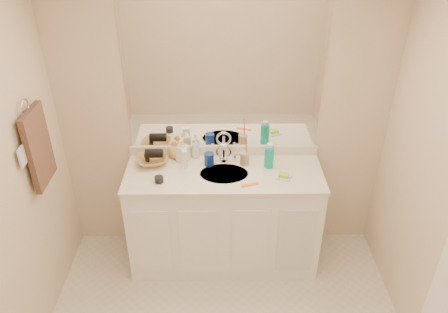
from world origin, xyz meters
The scene contains 24 objects.
wall_back centered at (0.00, 1.30, 1.20)m, with size 2.60×0.02×2.40m, color beige.
vanity_cabinet centered at (0.00, 1.02, 0.42)m, with size 1.50×0.55×0.85m, color white.
countertop centered at (0.00, 1.02, 0.86)m, with size 1.52×0.57×0.03m, color white.
backsplash centered at (0.00, 1.29, 0.92)m, with size 1.52×0.03×0.08m, color white.
sink_basin centered at (0.00, 1.00, 0.87)m, with size 0.37×0.37×0.02m, color silver.
faucet centered at (0.00, 1.18, 0.94)m, with size 0.02×0.02×0.11m, color silver.
mirror centered at (0.00, 1.29, 1.56)m, with size 1.48×0.01×1.20m, color white.
blue_mug centered at (-0.12, 1.13, 0.93)m, with size 0.08×0.08×0.10m, color navy.
tan_cup centered at (0.16, 1.14, 0.93)m, with size 0.07×0.07×0.10m, color tan.
toothbrush centered at (0.17, 1.14, 1.03)m, with size 0.01×0.01×0.19m, color #F7416D.
mouthwash_bottle centered at (0.35, 1.10, 0.97)m, with size 0.07×0.07×0.17m, color #0EA893.
soap_dish centered at (0.45, 0.94, 0.89)m, with size 0.10×0.08×0.01m, color white.
green_soap centered at (0.45, 0.94, 0.90)m, with size 0.08×0.05×0.03m, color #90DB35.
orange_comb centered at (0.19, 0.85, 0.88)m, with size 0.13×0.03×0.01m, color orange.
dark_jar centered at (-0.48, 0.89, 0.90)m, with size 0.07×0.07×0.05m, color black.
extra_white_bottle centered at (-0.31, 1.10, 0.95)m, with size 0.05×0.05×0.15m, color white.
soap_bottle_white centered at (-0.23, 1.25, 0.96)m, with size 0.06×0.07×0.17m, color white.
soap_bottle_cream centered at (-0.33, 1.20, 0.98)m, with size 0.09×0.09×0.19m, color #FFF2CF.
soap_bottle_yellow centered at (-0.39, 1.25, 0.96)m, with size 0.12×0.12×0.15m, color #E0B157.
wicker_basket centered at (-0.57, 1.16, 0.91)m, with size 0.24×0.24×0.06m, color #B48348.
hair_dryer centered at (-0.55, 1.16, 0.97)m, with size 0.07×0.07×0.14m, color black.
towel_ring centered at (-1.27, 0.77, 1.55)m, with size 0.11×0.11×0.01m, color silver.
hand_towel centered at (-1.25, 0.77, 1.25)m, with size 0.04×0.32×0.55m, color #39261E.
switch_plate centered at (-1.27, 0.57, 1.30)m, with size 0.01×0.09×0.13m, color silver.
Camera 1 is at (-0.02, -1.77, 2.72)m, focal length 35.00 mm.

